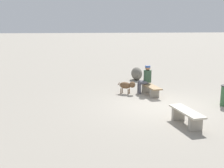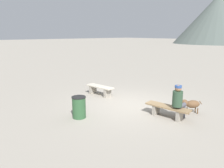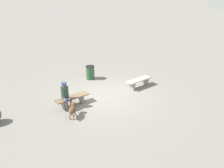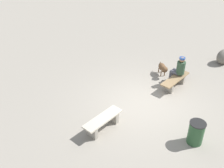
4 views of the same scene
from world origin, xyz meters
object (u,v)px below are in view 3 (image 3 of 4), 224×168
Objects in this scene: seated_person at (65,94)px; trash_bin at (90,72)px; bench_left at (139,82)px; dog at (73,109)px; bench_right at (72,99)px.

seated_person is 1.60× the size of trash_bin.
seated_person is 3.57m from trash_bin.
seated_person is at bearing -5.19° from bench_left.
seated_person reaches higher than trash_bin.
dog reaches higher than bench_left.
bench_right is at bearing 48.99° from trash_bin.
bench_left is 2.09× the size of dog.
bench_right is (3.94, 0.04, -0.01)m from bench_left.
dog is 0.94× the size of trash_bin.
bench_left is 3.01m from trash_bin.
trash_bin reaches higher than bench_left.
dog is 4.23m from trash_bin.
bench_right is 2.25× the size of dog.
bench_left reaches higher than bench_right.
trash_bin is (-2.13, -2.45, 0.10)m from bench_right.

